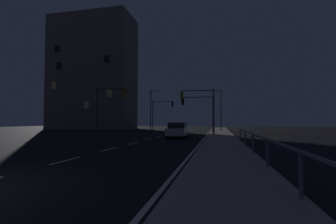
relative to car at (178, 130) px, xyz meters
name	(u,v)px	position (x,y,z in m)	size (l,w,h in m)	color
ground_plane	(150,139)	(-2.46, -1.69, -0.82)	(112.00, 112.00, 0.00)	black
sidewalk_right	(222,139)	(4.32, -1.69, -0.75)	(2.93, 77.00, 0.14)	#9E937F
lane_markings_center	(159,136)	(-2.46, 1.81, -0.82)	(0.14, 50.00, 0.01)	silver
lane_edge_line	(206,136)	(2.61, 3.31, -0.82)	(0.14, 53.00, 0.01)	silver
car	(178,130)	(0.00, 0.00, 0.00)	(1.92, 4.44, 1.57)	beige
traffic_light_far_left	(198,106)	(1.46, 7.08, 2.84)	(4.21, 0.38, 4.96)	#38383D
traffic_light_overhead_east	(162,109)	(-6.46, 19.11, 3.18)	(4.20, 0.47, 5.67)	#4C4C51
traffic_light_far_center	(199,102)	(1.73, 5.14, 3.24)	(4.16, 0.59, 5.56)	#4C4C51
traffic_light_near_left	(110,102)	(-7.03, -0.99, 2.90)	(3.19, 0.70, 5.33)	#2D3033
street_lamp_median	(219,106)	(4.11, 16.40, 3.47)	(2.04, 0.75, 6.84)	#2D3033
street_lamp_corner	(152,106)	(-8.48, 19.65, 3.79)	(1.95, 0.82, 7.71)	#2D3033
barrier_fence	(259,141)	(5.64, -12.92, 0.06)	(0.09, 16.61, 0.98)	#59595E
building_distant	(93,73)	(-23.17, 23.15, 11.55)	(17.83, 8.77, 24.75)	#6B6056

